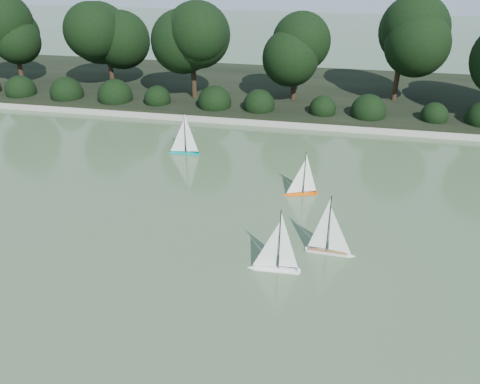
# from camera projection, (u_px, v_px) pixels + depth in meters

# --- Properties ---
(ground) EXTENTS (80.00, 80.00, 0.00)m
(ground) POSITION_uv_depth(u_px,v_px,m) (189.00, 277.00, 9.45)
(ground) COLOR #364D2E
(ground) RESTS_ON ground
(pond_coping) EXTENTS (40.00, 0.35, 0.18)m
(pond_coping) POSITION_uv_depth(u_px,v_px,m) (259.00, 122.00, 17.17)
(pond_coping) COLOR gray
(pond_coping) RESTS_ON ground
(far_bank) EXTENTS (40.00, 8.00, 0.30)m
(far_bank) POSITION_uv_depth(u_px,v_px,m) (274.00, 90.00, 20.59)
(far_bank) COLOR black
(far_bank) RESTS_ON ground
(tree_line) EXTENTS (26.31, 3.93, 4.39)m
(tree_line) POSITION_uv_depth(u_px,v_px,m) (302.00, 40.00, 17.85)
(tree_line) COLOR black
(tree_line) RESTS_ON ground
(shrub_hedge) EXTENTS (29.10, 1.10, 1.10)m
(shrub_hedge) POSITION_uv_depth(u_px,v_px,m) (263.00, 105.00, 17.78)
(shrub_hedge) COLOR black
(shrub_hedge) RESTS_ON ground
(sailboat_white_a) EXTENTS (1.11, 0.23, 1.52)m
(sailboat_white_a) POSITION_uv_depth(u_px,v_px,m) (272.00, 260.00, 9.54)
(sailboat_white_a) COLOR white
(sailboat_white_a) RESTS_ON ground
(sailboat_white_b) EXTENTS (1.11, 0.23, 1.52)m
(sailboat_white_b) POSITION_uv_depth(u_px,v_px,m) (333.00, 244.00, 10.05)
(sailboat_white_b) COLOR beige
(sailboat_white_b) RESTS_ON ground
(sailboat_orange) EXTENTS (0.95, 0.41, 1.31)m
(sailboat_orange) POSITION_uv_depth(u_px,v_px,m) (300.00, 188.00, 12.40)
(sailboat_orange) COLOR #F65100
(sailboat_orange) RESTS_ON ground
(sailboat_teal) EXTENTS (1.09, 0.22, 1.49)m
(sailboat_teal) POSITION_uv_depth(u_px,v_px,m) (182.00, 147.00, 14.78)
(sailboat_teal) COLOR #048174
(sailboat_teal) RESTS_ON ground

